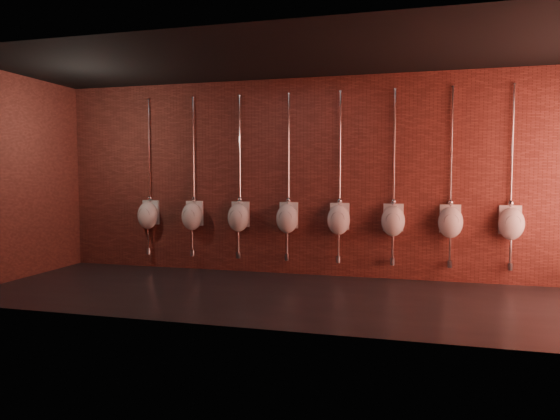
{
  "coord_description": "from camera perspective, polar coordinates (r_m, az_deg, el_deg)",
  "views": [
    {
      "loc": [
        1.7,
        -6.47,
        1.63
      ],
      "look_at": [
        -0.24,
        0.9,
        1.1
      ],
      "focal_mm": 32.0,
      "sensor_mm": 36.0,
      "label": 1
    }
  ],
  "objects": [
    {
      "name": "ground",
      "position": [
        6.88,
        0.0,
        -9.72
      ],
      "size": [
        8.5,
        8.5,
        0.0
      ],
      "primitive_type": "plane",
      "color": "black",
      "rests_on": "ground"
    },
    {
      "name": "room_shell",
      "position": [
        6.7,
        0.0,
        7.24
      ],
      "size": [
        8.54,
        3.04,
        3.22
      ],
      "color": "black",
      "rests_on": "ground"
    },
    {
      "name": "urinal_0",
      "position": [
        9.05,
        -14.85,
        -0.5
      ],
      "size": [
        0.37,
        0.32,
        2.71
      ],
      "color": "white",
      "rests_on": "ground"
    },
    {
      "name": "urinal_1",
      "position": [
        8.66,
        -10.01,
        -0.62
      ],
      "size": [
        0.37,
        0.32,
        2.71
      ],
      "color": "white",
      "rests_on": "ground"
    },
    {
      "name": "urinal_2",
      "position": [
        8.35,
        -4.77,
        -0.75
      ],
      "size": [
        0.37,
        0.32,
        2.71
      ],
      "color": "white",
      "rests_on": "ground"
    },
    {
      "name": "urinal_3",
      "position": [
        8.11,
        0.84,
        -0.88
      ],
      "size": [
        0.37,
        0.32,
        2.71
      ],
      "color": "white",
      "rests_on": "ground"
    },
    {
      "name": "urinal_4",
      "position": [
        7.95,
        6.73,
        -1.0
      ],
      "size": [
        0.37,
        0.32,
        2.71
      ],
      "color": "white",
      "rests_on": "ground"
    },
    {
      "name": "urinal_5",
      "position": [
        7.88,
        12.8,
        -1.12
      ],
      "size": [
        0.37,
        0.32,
        2.71
      ],
      "color": "white",
      "rests_on": "ground"
    },
    {
      "name": "urinal_6",
      "position": [
        7.89,
        18.91,
        -1.22
      ],
      "size": [
        0.37,
        0.32,
        2.71
      ],
      "color": "white",
      "rests_on": "ground"
    },
    {
      "name": "urinal_7",
      "position": [
        8.0,
        24.92,
        -1.32
      ],
      "size": [
        0.37,
        0.32,
        2.71
      ],
      "color": "white",
      "rests_on": "ground"
    }
  ]
}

